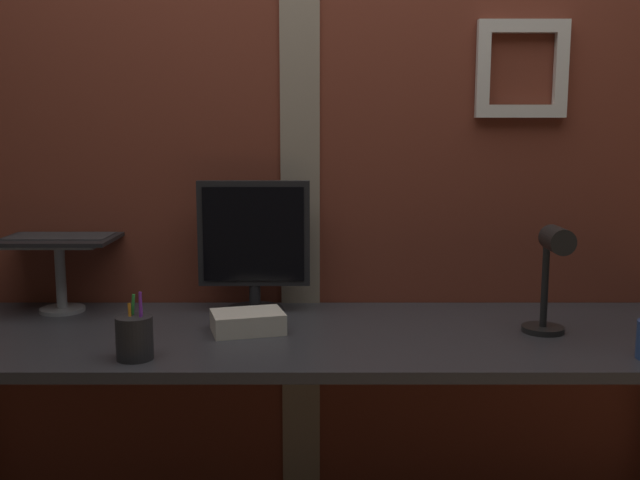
% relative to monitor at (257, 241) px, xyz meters
% --- Properties ---
extents(brick_wall_back, '(3.55, 0.16, 2.68)m').
position_rel_monitor_xyz_m(brick_wall_back, '(0.22, 0.18, 0.39)').
color(brick_wall_back, brown).
rests_on(brick_wall_back, ground_plane).
extents(desk, '(2.39, 0.70, 0.72)m').
position_rel_monitor_xyz_m(desk, '(0.20, -0.23, -0.29)').
color(desk, '#333338').
rests_on(desk, ground_plane).
extents(monitor, '(0.35, 0.18, 0.42)m').
position_rel_monitor_xyz_m(monitor, '(0.00, 0.00, 0.00)').
color(monitor, black).
rests_on(monitor, desk).
extents(laptop_stand, '(0.28, 0.22, 0.23)m').
position_rel_monitor_xyz_m(laptop_stand, '(-0.61, 0.00, -0.08)').
color(laptop_stand, gray).
rests_on(laptop_stand, desk).
extents(laptop, '(0.35, 0.30, 0.22)m').
position_rel_monitor_xyz_m(laptop, '(-0.61, 0.07, 0.05)').
color(laptop, black).
rests_on(laptop, laptop_stand).
extents(desk_lamp, '(0.12, 0.20, 0.32)m').
position_rel_monitor_xyz_m(desk_lamp, '(0.84, -0.28, -0.03)').
color(desk_lamp, black).
rests_on(desk_lamp, desk).
extents(pen_cup, '(0.09, 0.09, 0.17)m').
position_rel_monitor_xyz_m(pen_cup, '(-0.26, -0.48, -0.17)').
color(pen_cup, '#262628').
rests_on(pen_cup, desk).
extents(paper_clutter_stack, '(0.23, 0.19, 0.06)m').
position_rel_monitor_xyz_m(paper_clutter_stack, '(-0.00, -0.23, -0.20)').
color(paper_clutter_stack, silver).
rests_on(paper_clutter_stack, desk).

